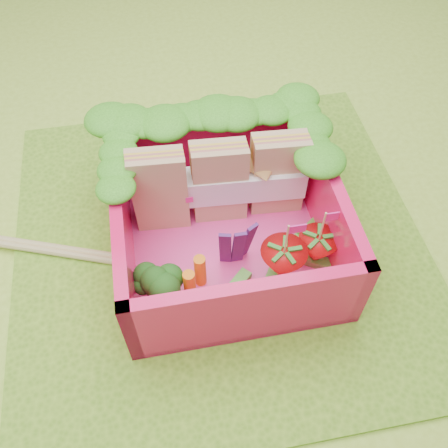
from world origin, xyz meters
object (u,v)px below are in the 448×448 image
at_px(sandwich_stack, 220,182).
at_px(strawberry_left, 282,264).
at_px(strawberry_right, 317,250).
at_px(chopsticks, 81,254).
at_px(bento_box, 227,221).
at_px(broccoli, 156,284).

height_order(sandwich_stack, strawberry_left, sandwich_stack).
distance_m(strawberry_left, strawberry_right, 0.24).
bearing_deg(strawberry_right, chopsticks, 166.58).
relative_size(sandwich_stack, strawberry_right, 2.26).
distance_m(strawberry_left, chopsticks, 1.26).
bearing_deg(sandwich_stack, bento_box, -91.29).
height_order(bento_box, sandwich_stack, sandwich_stack).
bearing_deg(strawberry_left, broccoli, -178.65).
bearing_deg(broccoli, bento_box, 34.68).
bearing_deg(bento_box, strawberry_left, -48.42).
height_order(strawberry_left, chopsticks, strawberry_left).
distance_m(sandwich_stack, strawberry_right, 0.72).
relative_size(bento_box, chopsticks, 0.61).
bearing_deg(chopsticks, broccoli, -43.27).
bearing_deg(strawberry_right, bento_box, 154.76).
distance_m(bento_box, strawberry_left, 0.42).
xyz_separation_m(broccoli, strawberry_left, (0.74, 0.02, -0.03)).
distance_m(bento_box, chopsticks, 0.95).
bearing_deg(strawberry_left, chopsticks, 161.08).
bearing_deg(chopsticks, strawberry_right, -13.42).
bearing_deg(chopsticks, sandwich_stack, 9.44).
height_order(bento_box, broccoli, bento_box).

